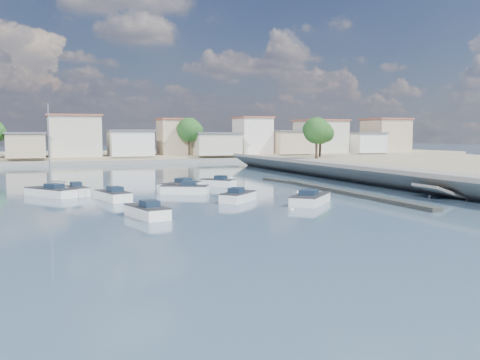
# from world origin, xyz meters

# --- Properties ---
(ground) EXTENTS (400.00, 400.00, 0.00)m
(ground) POSITION_xyz_m (0.00, 40.00, 0.00)
(ground) COLOR #2D445A
(ground) RESTS_ON ground
(seawall_walkway) EXTENTS (5.00, 90.00, 1.80)m
(seawall_walkway) POSITION_xyz_m (18.50, 13.00, 0.90)
(seawall_walkway) COLOR slate
(seawall_walkway) RESTS_ON ground
(breakwater) EXTENTS (2.00, 31.02, 0.35)m
(breakwater) POSITION_xyz_m (6.90, 12.69, 0.17)
(breakwater) COLOR black
(breakwater) RESTS_ON ground
(far_shore_land) EXTENTS (160.00, 40.00, 1.40)m
(far_shore_land) POSITION_xyz_m (0.00, 92.00, 0.70)
(far_shore_land) COLOR gray
(far_shore_land) RESTS_ON ground
(far_shore_quay) EXTENTS (160.00, 2.50, 0.80)m
(far_shore_quay) POSITION_xyz_m (0.00, 71.00, 0.40)
(far_shore_quay) COLOR slate
(far_shore_quay) RESTS_ON ground
(far_town) EXTENTS (113.01, 12.80, 8.35)m
(far_town) POSITION_xyz_m (10.71, 76.92, 4.93)
(far_town) COLOR beige
(far_town) RESTS_ON far_shore_land
(shore_trees) EXTENTS (74.56, 38.32, 7.92)m
(shore_trees) POSITION_xyz_m (8.34, 68.11, 6.22)
(shore_trees) COLOR #38281E
(shore_trees) RESTS_ON ground
(motorboat_a) EXTENTS (2.74, 5.02, 1.48)m
(motorboat_a) POSITION_xyz_m (-14.28, 2.49, 0.38)
(motorboat_a) COLOR white
(motorboat_a) RESTS_ON ground
(motorboat_b) EXTENTS (4.28, 4.32, 1.48)m
(motorboat_b) POSITION_xyz_m (-4.84, 8.62, 0.38)
(motorboat_b) COLOR white
(motorboat_b) RESTS_ON ground
(motorboat_c) EXTENTS (5.06, 3.71, 1.48)m
(motorboat_c) POSITION_xyz_m (-8.09, 16.31, 0.38)
(motorboat_c) COLOR white
(motorboat_c) RESTS_ON ground
(motorboat_d) EXTENTS (5.19, 4.62, 1.48)m
(motorboat_d) POSITION_xyz_m (-7.77, 19.18, 0.38)
(motorboat_d) COLOR white
(motorboat_d) RESTS_ON ground
(motorboat_e) EXTENTS (2.93, 5.23, 1.48)m
(motorboat_e) POSITION_xyz_m (-15.32, 13.42, 0.38)
(motorboat_e) COLOR white
(motorboat_e) RESTS_ON ground
(motorboat_f) EXTENTS (3.97, 4.06, 1.48)m
(motorboat_f) POSITION_xyz_m (-2.76, 21.94, 0.38)
(motorboat_f) COLOR white
(motorboat_f) RESTS_ON ground
(motorboat_g) EXTENTS (2.24, 4.37, 1.48)m
(motorboat_g) POSITION_xyz_m (-18.02, 18.32, 0.38)
(motorboat_g) COLOR white
(motorboat_g) RESTS_ON ground
(motorboat_h) EXTENTS (5.34, 5.47, 1.48)m
(motorboat_h) POSITION_xyz_m (0.41, 5.00, 0.38)
(motorboat_h) COLOR white
(motorboat_h) RESTS_ON ground
(sailboat) EXTENTS (4.82, 5.65, 9.00)m
(sailboat) POSITION_xyz_m (-20.66, 18.27, 0.42)
(sailboat) COLOR white
(sailboat) RESTS_ON ground
(mooring_buoys) EXTENTS (16.32, 30.22, 0.33)m
(mooring_buoys) POSITION_xyz_m (3.74, 15.69, 0.05)
(mooring_buoys) COLOR white
(mooring_buoys) RESTS_ON ground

